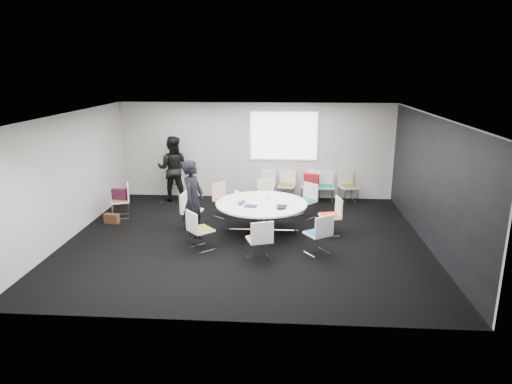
# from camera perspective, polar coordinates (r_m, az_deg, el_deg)

# --- Properties ---
(room_shell) EXTENTS (8.08, 7.08, 2.88)m
(room_shell) POSITION_cam_1_polar(r_m,az_deg,el_deg) (10.00, -0.76, 1.61)
(room_shell) COLOR black
(room_shell) RESTS_ON ground
(conference_table) EXTENTS (2.12, 2.12, 0.73)m
(conference_table) POSITION_cam_1_polar(r_m,az_deg,el_deg) (10.66, 0.69, -2.39)
(conference_table) COLOR silver
(conference_table) RESTS_ON ground
(projection_screen) EXTENTS (1.90, 0.03, 1.35)m
(projection_screen) POSITION_cam_1_polar(r_m,az_deg,el_deg) (13.29, 3.50, 7.00)
(projection_screen) COLOR white
(projection_screen) RESTS_ON room_shell
(chair_ring_a) EXTENTS (0.53, 0.54, 0.88)m
(chair_ring_a) POSITION_cam_1_polar(r_m,az_deg,el_deg) (10.75, 9.23, -3.85)
(chair_ring_a) COLOR silver
(chair_ring_a) RESTS_ON ground
(chair_ring_b) EXTENTS (0.64, 0.64, 0.88)m
(chair_ring_b) POSITION_cam_1_polar(r_m,az_deg,el_deg) (11.87, 6.22, -1.89)
(chair_ring_b) COLOR silver
(chair_ring_b) RESTS_ON ground
(chair_ring_c) EXTENTS (0.49, 0.48, 0.88)m
(chair_ring_c) POSITION_cam_1_polar(r_m,az_deg,el_deg) (12.15, 1.10, -1.40)
(chair_ring_c) COLOR silver
(chair_ring_c) RESTS_ON ground
(chair_ring_d) EXTENTS (0.64, 0.64, 0.88)m
(chair_ring_d) POSITION_cam_1_polar(r_m,az_deg,el_deg) (11.90, -3.98, -1.78)
(chair_ring_d) COLOR silver
(chair_ring_d) RESTS_ON ground
(chair_ring_e) EXTENTS (0.50, 0.51, 0.88)m
(chair_ring_e) POSITION_cam_1_polar(r_m,az_deg,el_deg) (11.08, -8.03, -3.22)
(chair_ring_e) COLOR silver
(chair_ring_e) RESTS_ON ground
(chair_ring_f) EXTENTS (0.64, 0.64, 0.88)m
(chair_ring_f) POSITION_cam_1_polar(r_m,az_deg,el_deg) (9.82, -6.95, -5.65)
(chair_ring_f) COLOR silver
(chair_ring_f) RESTS_ON ground
(chair_ring_g) EXTENTS (0.58, 0.57, 0.88)m
(chair_ring_g) POSITION_cam_1_polar(r_m,az_deg,el_deg) (9.22, 0.45, -6.96)
(chair_ring_g) COLOR silver
(chair_ring_g) RESTS_ON ground
(chair_ring_h) EXTENTS (0.63, 0.63, 0.88)m
(chair_ring_h) POSITION_cam_1_polar(r_m,az_deg,el_deg) (9.62, 7.74, -6.12)
(chair_ring_h) COLOR silver
(chair_ring_h) RESTS_ON ground
(chair_back_a) EXTENTS (0.57, 0.57, 0.88)m
(chair_back_a) POSITION_cam_1_polar(r_m,az_deg,el_deg) (13.30, 1.23, 0.09)
(chair_back_a) COLOR silver
(chair_back_a) RESTS_ON ground
(chair_back_b) EXTENTS (0.53, 0.52, 0.88)m
(chair_back_b) POSITION_cam_1_polar(r_m,az_deg,el_deg) (13.32, 3.83, 0.09)
(chair_back_b) COLOR silver
(chair_back_b) RESTS_ON ground
(chair_back_c) EXTENTS (0.60, 0.60, 0.88)m
(chair_back_c) POSITION_cam_1_polar(r_m,az_deg,el_deg) (13.34, 6.87, 0.03)
(chair_back_c) COLOR silver
(chair_back_c) RESTS_ON ground
(chair_back_d) EXTENTS (0.46, 0.45, 0.88)m
(chair_back_d) POSITION_cam_1_polar(r_m,az_deg,el_deg) (13.34, 8.69, -0.03)
(chair_back_d) COLOR silver
(chair_back_d) RESTS_ON ground
(chair_back_e) EXTENTS (0.58, 0.57, 0.88)m
(chair_back_e) POSITION_cam_1_polar(r_m,az_deg,el_deg) (13.44, 11.43, -0.05)
(chair_back_e) COLOR silver
(chair_back_e) RESTS_ON ground
(chair_spare_left) EXTENTS (0.57, 0.58, 0.88)m
(chair_spare_left) POSITION_cam_1_polar(r_m,az_deg,el_deg) (12.32, -16.47, -1.80)
(chair_spare_left) COLOR silver
(chair_spare_left) RESTS_ON ground
(chair_person_back) EXTENTS (0.53, 0.52, 0.88)m
(chair_person_back) POSITION_cam_1_polar(r_m,az_deg,el_deg) (13.70, -10.05, 0.31)
(chair_person_back) COLOR silver
(chair_person_back) RESTS_ON ground
(person_main) EXTENTS (0.56, 0.74, 1.84)m
(person_main) POSITION_cam_1_polar(r_m,az_deg,el_deg) (10.15, -7.86, -1.13)
(person_main) COLOR black
(person_main) RESTS_ON ground
(person_back) EXTENTS (0.92, 0.72, 1.89)m
(person_back) POSITION_cam_1_polar(r_m,az_deg,el_deg) (13.38, -10.34, 2.89)
(person_back) COLOR black
(person_back) RESTS_ON ground
(laptop) EXTENTS (0.24, 0.34, 0.03)m
(laptop) POSITION_cam_1_polar(r_m,az_deg,el_deg) (10.56, -1.60, -1.35)
(laptop) COLOR #333338
(laptop) RESTS_ON conference_table
(laptop_lid) EXTENTS (0.18, 0.26, 0.22)m
(laptop_lid) POSITION_cam_1_polar(r_m,az_deg,el_deg) (10.69, -2.26, -0.49)
(laptop_lid) COLOR silver
(laptop_lid) RESTS_ON conference_table
(notebook_black) EXTENTS (0.24, 0.31, 0.02)m
(notebook_black) POSITION_cam_1_polar(r_m,az_deg,el_deg) (10.28, 3.23, -1.85)
(notebook_black) COLOR black
(notebook_black) RESTS_ON conference_table
(tablet_folio) EXTENTS (0.30, 0.25, 0.03)m
(tablet_folio) POSITION_cam_1_polar(r_m,az_deg,el_deg) (10.31, -0.67, -1.76)
(tablet_folio) COLOR navy
(tablet_folio) RESTS_ON conference_table
(papers_right) EXTENTS (0.37, 0.34, 0.00)m
(papers_right) POSITION_cam_1_polar(r_m,az_deg,el_deg) (10.72, 3.85, -1.18)
(papers_right) COLOR white
(papers_right) RESTS_ON conference_table
(papers_front) EXTENTS (0.34, 0.28, 0.00)m
(papers_front) POSITION_cam_1_polar(r_m,az_deg,el_deg) (10.40, 4.24, -1.71)
(papers_front) COLOR silver
(papers_front) RESTS_ON conference_table
(cup) EXTENTS (0.08, 0.08, 0.09)m
(cup) POSITION_cam_1_polar(r_m,az_deg,el_deg) (10.90, 1.37, -0.63)
(cup) COLOR white
(cup) RESTS_ON conference_table
(phone) EXTENTS (0.16, 0.12, 0.01)m
(phone) POSITION_cam_1_polar(r_m,az_deg,el_deg) (10.10, 3.12, -2.21)
(phone) COLOR black
(phone) RESTS_ON conference_table
(maroon_bag) EXTENTS (0.42, 0.20, 0.28)m
(maroon_bag) POSITION_cam_1_polar(r_m,az_deg,el_deg) (12.23, -16.66, -0.26)
(maroon_bag) COLOR #461228
(maroon_bag) RESTS_ON chair_spare_left
(brown_bag) EXTENTS (0.38, 0.22, 0.24)m
(brown_bag) POSITION_cam_1_polar(r_m,az_deg,el_deg) (11.97, -17.58, -3.17)
(brown_bag) COLOR #452816
(brown_bag) RESTS_ON ground
(red_jacket) EXTENTS (0.47, 0.31, 0.36)m
(red_jacket) POSITION_cam_1_polar(r_m,az_deg,el_deg) (13.02, 6.95, 1.57)
(red_jacket) COLOR #B2151F
(red_jacket) RESTS_ON chair_back_c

